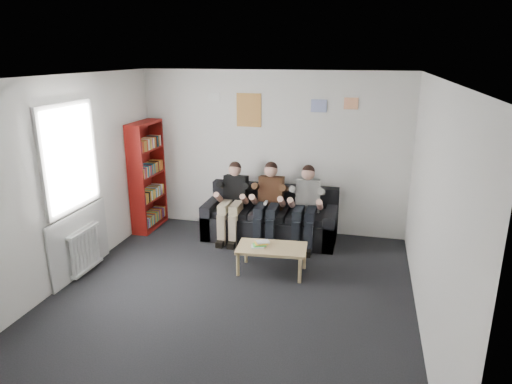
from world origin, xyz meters
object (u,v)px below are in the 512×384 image
at_px(person_left, 232,202).
at_px(person_middle, 268,204).
at_px(bookshelf, 148,176).
at_px(coffee_table, 272,250).
at_px(person_right, 306,207).
at_px(sofa, 271,220).

distance_m(person_left, person_middle, 0.60).
bearing_deg(person_middle, bookshelf, 175.82).
distance_m(coffee_table, person_left, 1.41).
height_order(bookshelf, person_middle, bookshelf).
bearing_deg(bookshelf, person_middle, -3.39).
bearing_deg(bookshelf, person_right, -2.58).
bearing_deg(person_left, coffee_table, -49.84).
height_order(sofa, coffee_table, sofa).
distance_m(sofa, person_left, 0.71).
bearing_deg(person_left, bookshelf, 175.31).
xyz_separation_m(person_left, person_right, (1.20, -0.00, 0.01)).
relative_size(sofa, person_middle, 1.66).
distance_m(person_left, person_right, 1.20).
xyz_separation_m(sofa, person_left, (-0.60, -0.20, 0.34)).
bearing_deg(sofa, bookshelf, -178.37).
relative_size(person_middle, person_right, 1.01).
bearing_deg(person_left, person_right, 0.20).
bearing_deg(person_middle, coffee_table, -75.53).
height_order(coffee_table, person_right, person_right).
height_order(bookshelf, coffee_table, bookshelf).
height_order(sofa, bookshelf, bookshelf).
xyz_separation_m(sofa, person_right, (0.60, -0.20, 0.34)).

